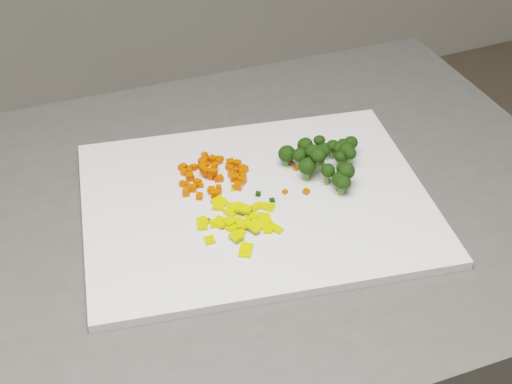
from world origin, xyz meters
name	(u,v)px	position (x,y,z in m)	size (l,w,h in m)	color
cutting_board	(256,202)	(-0.02, 0.36, 0.91)	(0.45, 0.35, 0.01)	white
carrot_pile	(211,170)	(-0.06, 0.42, 0.93)	(0.10, 0.10, 0.03)	#DD3A02
pepper_pile	(238,221)	(-0.07, 0.32, 0.92)	(0.12, 0.12, 0.02)	#D6C20B
broccoli_pile	(326,155)	(0.08, 0.37, 0.94)	(0.12, 0.12, 0.06)	black
carrot_cube_0	(210,190)	(-0.08, 0.39, 0.91)	(0.01, 0.01, 0.01)	#DD3A02
carrot_cube_1	(203,163)	(-0.06, 0.45, 0.92)	(0.01, 0.01, 0.01)	#DD3A02
carrot_cube_2	(198,182)	(-0.09, 0.41, 0.92)	(0.01, 0.01, 0.01)	#DD3A02
carrot_cube_3	(218,192)	(-0.07, 0.39, 0.92)	(0.01, 0.01, 0.01)	#DD3A02
carrot_cube_4	(192,167)	(-0.08, 0.45, 0.91)	(0.01, 0.01, 0.01)	#DD3A02
carrot_cube_5	(195,186)	(-0.09, 0.41, 0.92)	(0.01, 0.01, 0.01)	#DD3A02
carrot_cube_6	(186,184)	(-0.10, 0.42, 0.92)	(0.01, 0.01, 0.01)	#DD3A02
carrot_cube_7	(184,172)	(-0.09, 0.44, 0.92)	(0.01, 0.01, 0.01)	#DD3A02
carrot_cube_8	(238,184)	(-0.04, 0.39, 0.92)	(0.01, 0.01, 0.01)	#DD3A02
carrot_cube_9	(205,159)	(-0.06, 0.46, 0.92)	(0.01, 0.01, 0.01)	#DD3A02
carrot_cube_10	(210,177)	(-0.07, 0.42, 0.92)	(0.01, 0.01, 0.01)	#DD3A02
carrot_cube_11	(189,171)	(-0.09, 0.44, 0.92)	(0.01, 0.01, 0.01)	#DD3A02
carrot_cube_12	(193,188)	(-0.10, 0.41, 0.92)	(0.01, 0.01, 0.01)	#DD3A02
carrot_cube_13	(188,190)	(-0.10, 0.41, 0.92)	(0.01, 0.01, 0.01)	#DD3A02
carrot_cube_14	(242,181)	(-0.03, 0.39, 0.92)	(0.01, 0.01, 0.01)	#DD3A02
carrot_cube_15	(195,167)	(-0.08, 0.45, 0.92)	(0.01, 0.01, 0.01)	#DD3A02
carrot_cube_16	(242,172)	(-0.02, 0.41, 0.92)	(0.01, 0.01, 0.01)	#DD3A02
carrot_cube_17	(211,190)	(-0.07, 0.39, 0.92)	(0.01, 0.01, 0.01)	#DD3A02
carrot_cube_18	(214,172)	(-0.06, 0.42, 0.92)	(0.01, 0.01, 0.01)	#DD3A02
carrot_cube_19	(211,172)	(-0.06, 0.42, 0.92)	(0.01, 0.01, 0.01)	#DD3A02
carrot_cube_20	(219,188)	(-0.06, 0.39, 0.92)	(0.01, 0.01, 0.01)	#DD3A02
carrot_cube_21	(217,159)	(-0.04, 0.45, 0.92)	(0.01, 0.01, 0.01)	#DD3A02
carrot_cube_22	(238,186)	(-0.04, 0.39, 0.92)	(0.01, 0.01, 0.01)	#DD3A02
carrot_cube_23	(182,184)	(-0.10, 0.42, 0.92)	(0.01, 0.01, 0.01)	#DD3A02
carrot_cube_24	(236,170)	(-0.03, 0.42, 0.92)	(0.01, 0.01, 0.01)	#DD3A02
carrot_cube_25	(233,179)	(-0.04, 0.40, 0.92)	(0.01, 0.01, 0.01)	#DD3A02
carrot_cube_26	(230,168)	(-0.03, 0.43, 0.92)	(0.01, 0.01, 0.01)	#DD3A02
carrot_cube_27	(213,160)	(-0.05, 0.45, 0.92)	(0.01, 0.01, 0.01)	#DD3A02
carrot_cube_28	(211,176)	(-0.06, 0.42, 0.92)	(0.01, 0.01, 0.01)	#DD3A02
carrot_cube_29	(234,187)	(-0.04, 0.39, 0.92)	(0.01, 0.01, 0.01)	#DD3A02
carrot_cube_30	(204,168)	(-0.07, 0.44, 0.92)	(0.01, 0.01, 0.01)	#DD3A02
carrot_cube_31	(217,179)	(-0.06, 0.41, 0.92)	(0.01, 0.01, 0.01)	#DD3A02
carrot_cube_32	(204,166)	(-0.07, 0.44, 0.92)	(0.01, 0.01, 0.01)	#DD3A02
carrot_cube_33	(202,163)	(-0.06, 0.46, 0.92)	(0.01, 0.01, 0.01)	#DD3A02
carrot_cube_34	(190,178)	(-0.09, 0.43, 0.92)	(0.01, 0.01, 0.01)	#DD3A02
carrot_cube_35	(237,164)	(-0.02, 0.43, 0.92)	(0.01, 0.01, 0.01)	#DD3A02
carrot_cube_36	(206,171)	(-0.07, 0.42, 0.92)	(0.01, 0.01, 0.01)	#DD3A02
carrot_cube_37	(231,163)	(-0.03, 0.44, 0.92)	(0.01, 0.01, 0.01)	#DD3A02
carrot_cube_38	(237,177)	(-0.03, 0.41, 0.92)	(0.01, 0.01, 0.01)	#DD3A02
carrot_cube_39	(205,156)	(-0.06, 0.47, 0.92)	(0.01, 0.01, 0.01)	#DD3A02
carrot_cube_40	(243,179)	(-0.03, 0.40, 0.91)	(0.01, 0.01, 0.01)	#DD3A02
carrot_cube_41	(191,177)	(-0.09, 0.43, 0.92)	(0.01, 0.01, 0.01)	#DD3A02
carrot_cube_42	(232,175)	(-0.04, 0.41, 0.92)	(0.01, 0.01, 0.01)	#DD3A02
carrot_cube_43	(207,164)	(-0.06, 0.45, 0.91)	(0.01, 0.01, 0.01)	#DD3A02
carrot_cube_44	(201,185)	(-0.08, 0.41, 0.92)	(0.01, 0.01, 0.01)	#DD3A02
carrot_cube_45	(186,193)	(-0.11, 0.40, 0.92)	(0.01, 0.01, 0.01)	#DD3A02
carrot_cube_46	(202,162)	(-0.06, 0.45, 0.92)	(0.01, 0.01, 0.01)	#DD3A02
carrot_cube_47	(242,175)	(-0.02, 0.41, 0.92)	(0.01, 0.01, 0.01)	#DD3A02
carrot_cube_48	(219,161)	(-0.04, 0.45, 0.92)	(0.01, 0.01, 0.01)	#DD3A02
carrot_cube_49	(220,178)	(-0.05, 0.41, 0.92)	(0.01, 0.01, 0.01)	#DD3A02
carrot_cube_50	(202,162)	(-0.06, 0.46, 0.92)	(0.01, 0.01, 0.01)	#DD3A02
carrot_cube_51	(191,179)	(-0.09, 0.43, 0.91)	(0.01, 0.01, 0.01)	#DD3A02
carrot_cube_52	(202,168)	(-0.07, 0.43, 0.92)	(0.01, 0.01, 0.01)	#DD3A02
carrot_cube_53	(184,167)	(-0.09, 0.45, 0.92)	(0.01, 0.01, 0.01)	#DD3A02
carrot_cube_54	(181,167)	(-0.09, 0.46, 0.92)	(0.01, 0.01, 0.01)	#DD3A02
carrot_cube_55	(215,171)	(-0.06, 0.42, 0.92)	(0.01, 0.01, 0.01)	#DD3A02
carrot_cube_56	(200,196)	(-0.09, 0.39, 0.92)	(0.01, 0.01, 0.01)	#DD3A02
carrot_cube_57	(221,159)	(-0.04, 0.45, 0.91)	(0.01, 0.01, 0.01)	#DD3A02
carrot_cube_58	(215,165)	(-0.05, 0.43, 0.92)	(0.01, 0.01, 0.01)	#DD3A02
carrot_cube_59	(214,194)	(-0.07, 0.38, 0.92)	(0.01, 0.01, 0.01)	#DD3A02
carrot_cube_60	(244,169)	(-0.02, 0.42, 0.92)	(0.01, 0.01, 0.01)	#DD3A02
carrot_cube_61	(213,167)	(-0.06, 0.43, 0.92)	(0.01, 0.01, 0.01)	#DD3A02
carrot_cube_62	(190,177)	(-0.09, 0.43, 0.92)	(0.01, 0.01, 0.01)	#DD3A02
carrot_cube_63	(219,179)	(-0.06, 0.41, 0.92)	(0.01, 0.01, 0.01)	#DD3A02
carrot_cube_64	(228,166)	(-0.03, 0.43, 0.92)	(0.01, 0.01, 0.01)	#DD3A02
pepper_chunk_0	(233,209)	(-0.06, 0.35, 0.91)	(0.02, 0.01, 0.00)	#D6C20B
pepper_chunk_1	(237,221)	(-0.07, 0.32, 0.91)	(0.01, 0.01, 0.00)	#D6C20B
pepper_chunk_2	(261,224)	(-0.04, 0.31, 0.91)	(0.02, 0.02, 0.00)	#D6C20B
pepper_chunk_3	(241,207)	(-0.05, 0.35, 0.91)	(0.01, 0.01, 0.00)	#D6C20B
pepper_chunk_4	(220,222)	(-0.09, 0.33, 0.92)	(0.02, 0.01, 0.00)	#D6C20B
pepper_chunk_5	(243,224)	(-0.06, 0.31, 0.92)	(0.02, 0.02, 0.00)	#D6C20B
pepper_chunk_6	(209,240)	(-0.11, 0.30, 0.91)	(0.01, 0.01, 0.00)	#D6C20B
pepper_chunk_7	(268,206)	(-0.02, 0.34, 0.91)	(0.02, 0.01, 0.00)	#D6C20B
pepper_chunk_8	(243,209)	(-0.05, 0.34, 0.92)	(0.02, 0.01, 0.00)	#D6C20B
pepper_chunk_9	(202,225)	(-0.11, 0.33, 0.91)	(0.01, 0.02, 0.00)	#D6C20B
pepper_chunk_10	(230,221)	(-0.08, 0.32, 0.92)	(0.01, 0.01, 0.00)	#D6C20B
pepper_chunk_11	(264,218)	(-0.03, 0.32, 0.91)	(0.02, 0.01, 0.00)	#D6C20B
pepper_chunk_12	(267,221)	(-0.03, 0.31, 0.91)	(0.01, 0.01, 0.00)	#D6C20B
pepper_chunk_13	(203,221)	(-0.10, 0.34, 0.91)	(0.01, 0.01, 0.00)	#D6C20B
pepper_chunk_14	(262,206)	(-0.02, 0.34, 0.91)	(0.01, 0.01, 0.00)	#D6C20B
pepper_chunk_15	(276,229)	(-0.03, 0.29, 0.91)	(0.02, 0.01, 0.00)	#D6C20B
pepper_chunk_16	(245,252)	(-0.08, 0.27, 0.91)	(0.01, 0.02, 0.00)	#D6C20B
pepper_chunk_17	(234,227)	(-0.07, 0.31, 0.91)	(0.02, 0.01, 0.00)	#D6C20B
pepper_chunk_18	(220,203)	(-0.07, 0.37, 0.91)	(0.02, 0.02, 0.00)	#D6C20B
pepper_chunk_19	(252,217)	(-0.05, 0.32, 0.91)	(0.01, 0.02, 0.00)	#D6C20B
pepper_chunk_20	(216,224)	(-0.09, 0.33, 0.91)	(0.01, 0.01, 0.00)	#D6C20B
pepper_chunk_21	(239,232)	(-0.07, 0.30, 0.91)	(0.01, 0.01, 0.00)	#D6C20B
pepper_chunk_22	(268,229)	(-0.04, 0.29, 0.91)	(0.01, 0.01, 0.00)	#D6C20B
pepper_chunk_23	(219,206)	(-0.07, 0.36, 0.91)	(0.02, 0.02, 0.00)	#D6C20B
pepper_chunk_24	(246,248)	(-0.07, 0.27, 0.91)	(0.02, 0.02, 0.00)	#D6C20B
pepper_chunk_25	(255,207)	(-0.03, 0.34, 0.91)	(0.02, 0.01, 0.00)	#D6C20B
pepper_chunk_26	(233,225)	(-0.07, 0.32, 0.91)	(0.01, 0.01, 0.00)	#D6C20B
pepper_chunk_27	(269,207)	(-0.02, 0.33, 0.91)	(0.01, 0.01, 0.00)	#D6C20B
pepper_chunk_28	(236,236)	(-0.08, 0.29, 0.92)	(0.02, 0.01, 0.00)	#D6C20B
pepper_chunk_29	(253,227)	(-0.05, 0.30, 0.92)	(0.02, 0.01, 0.00)	#D6C20B
pepper_chunk_30	(257,218)	(-0.04, 0.32, 0.91)	(0.02, 0.02, 0.00)	#D6C20B
pepper_chunk_31	(231,212)	(-0.07, 0.34, 0.91)	(0.01, 0.01, 0.00)	#D6C20B
pepper_chunk_32	(229,223)	(-0.08, 0.32, 0.91)	(0.02, 0.01, 0.00)	#D6C20B
broccoli_floret_0	(299,160)	(0.05, 0.39, 0.93)	(0.03, 0.03, 0.03)	black
broccoli_floret_1	(346,155)	(0.12, 0.38, 0.93)	(0.03, 0.03, 0.03)	black
broccoli_floret_2	(319,155)	(0.08, 0.38, 0.94)	(0.02, 0.02, 0.03)	black
broccoli_floret_3	(323,156)	(0.08, 0.37, 0.94)	(0.03, 0.03, 0.03)	black
broccoli_floret_4	(304,151)	(0.07, 0.41, 0.93)	(0.03, 0.03, 0.04)	black
broccoli_floret_5	(332,150)	(0.11, 0.40, 0.93)	(0.02, 0.02, 0.03)	black
broccoli_floret_6	(313,155)	(0.07, 0.38, 0.94)	(0.03, 0.03, 0.03)	black
broccoli_floret_7	(324,152)	(0.10, 0.40, 0.92)	(0.02, 0.02, 0.03)	black
broccoli_floret_8	(342,173)	(0.10, 0.35, 0.93)	(0.02, 0.02, 0.03)	black
broccoli_floret_9	(317,158)	(0.07, 0.37, 0.94)	(0.03, 0.03, 0.03)	black
broccoli_floret_10	(339,182)	(0.08, 0.33, 0.92)	(0.03, 0.03, 0.03)	black
broccoli_floret_11	(349,159)	(0.12, 0.37, 0.93)	(0.02, 0.02, 0.03)	black
broccoli_floret_12	(339,152)	(0.11, 0.39, 0.93)	(0.03, 0.03, 0.03)	black
broccoli_floret_13	(342,186)	(0.08, 0.32, 0.93)	(0.03, 0.03, 0.03)	black
broccoli_floret_14	(340,161)	(0.11, 0.37, 0.92)	(0.02, 0.02, 0.03)	black
broccoli_floret_15	(342,148)	(0.12, 0.40, 0.93)	(0.02, 0.02, 0.03)	black
broccoli_floret_16	(327,175)	(0.07, 0.35, 0.93)	(0.03, 0.03, 0.03)	black
broccoli_floret_17	(306,170)	(0.05, 0.37, 0.93)	(0.03, 0.03, 0.03)	black
broccoli_floret_18	(306,171)	(0.05, 0.37, 0.92)	(0.02, 0.02, 0.02)	black
broccoli_floret_19	(286,156)	(0.04, 0.41, 0.93)	(0.03, 0.03, 0.03)	black
broccoli_floret_20	(348,152)	(0.13, 0.39, 0.93)	(0.02, 0.02, 0.03)	black
broccoli_floret_21	(319,144)	(0.10, 0.42, 0.93)	(0.02, 0.02, 0.03)	black
broccoli_floret_22	(345,176)	(0.09, 0.33, 0.93)	(0.03, 0.03, 0.04)	black
broccoli_floret_23	(306,156)	(0.07, 0.40, 0.93)	(0.02, 0.02, 0.03)	black
broccoli_floret_24	(350,147)	(0.13, 0.40, 0.93)	(0.03, 0.03, 0.03)	black
stray_bit_0	(208,220)	(-0.10, 0.34, 0.91)	(0.00, 0.00, 0.00)	black
stray_bit_1	(233,190)	(-0.05, 0.38, 0.91)	(0.00, 0.00, 0.00)	#D6C20B
stray_bit_2	(296,168)	(0.05, 0.39, 0.91)	(0.01, 0.01, 0.00)	#DD3A02
stray_bit_3	(292,163)	(0.05, 0.41, 0.91)	(0.01, 0.01, 0.00)	#DD3A02
stray_bit_4	(285,192)	(0.01, 0.35, 0.91)	(0.01, 0.01, 0.00)	#DD3A02
stray_bit_5	(258,194)	(-0.02, 0.36, 0.91)	(0.01, 0.01, 0.00)	black
stray_bit_6	(272,201)	(-0.01, 0.34, 0.91)	(0.01, 0.01, 0.00)	black
stray_bit_7	(306,192)	(0.04, 0.34, 0.91)	(0.01, 0.01, 0.01)	#DD3A02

